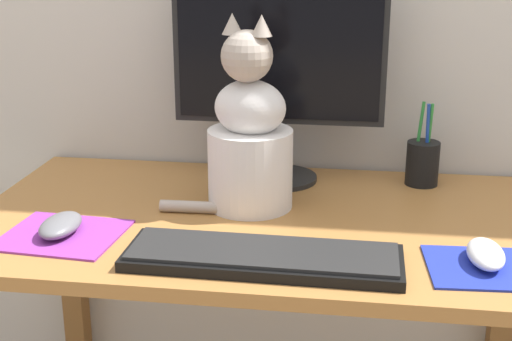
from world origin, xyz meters
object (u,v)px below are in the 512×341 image
(cat, at_px, (249,138))
(keyboard, at_px, (263,257))
(computer_mouse_left, at_px, (61,225))
(monitor, at_px, (277,58))
(computer_mouse_right, at_px, (486,254))
(pen_cup, at_px, (423,162))

(cat, bearing_deg, keyboard, -57.75)
(keyboard, xyz_separation_m, computer_mouse_left, (-0.37, 0.06, 0.01))
(computer_mouse_left, bearing_deg, keyboard, -9.55)
(monitor, bearing_deg, computer_mouse_left, -133.54)
(computer_mouse_left, relative_size, cat, 0.31)
(monitor, distance_m, computer_mouse_left, 0.55)
(monitor, relative_size, computer_mouse_left, 4.10)
(computer_mouse_left, bearing_deg, monitor, 46.46)
(computer_mouse_left, height_order, computer_mouse_right, computer_mouse_right)
(keyboard, distance_m, cat, 0.29)
(monitor, bearing_deg, computer_mouse_right, -44.46)
(cat, bearing_deg, pen_cup, 46.90)
(cat, relative_size, pen_cup, 2.10)
(monitor, bearing_deg, pen_cup, 3.10)
(computer_mouse_left, relative_size, computer_mouse_right, 1.00)
(keyboard, relative_size, cat, 1.21)
(monitor, distance_m, computer_mouse_right, 0.59)
(computer_mouse_right, height_order, pen_cup, pen_cup)
(keyboard, bearing_deg, monitor, 94.65)
(monitor, height_order, keyboard, monitor)
(pen_cup, bearing_deg, computer_mouse_left, -150.10)
(keyboard, height_order, computer_mouse_right, computer_mouse_right)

